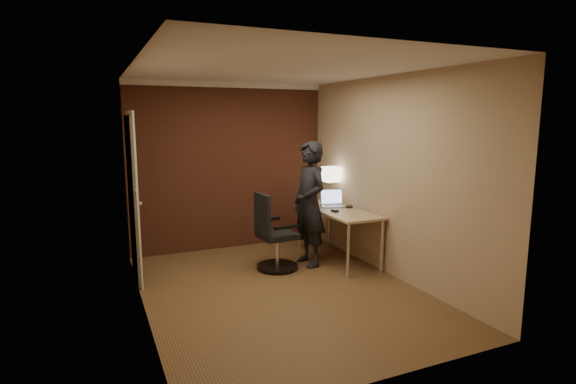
% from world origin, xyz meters
% --- Properties ---
extents(room, '(4.00, 4.00, 4.00)m').
position_xyz_m(room, '(-0.27, 1.54, 1.37)').
color(room, brown).
rests_on(room, ground).
extents(desk, '(0.60, 1.50, 0.73)m').
position_xyz_m(desk, '(1.25, 0.71, 0.60)').
color(desk, tan).
rests_on(desk, ground).
extents(desk_lamp, '(0.22, 0.22, 0.54)m').
position_xyz_m(desk_lamp, '(1.34, 1.19, 1.15)').
color(desk_lamp, silver).
rests_on(desk_lamp, desk).
extents(laptop, '(0.39, 0.33, 0.23)m').
position_xyz_m(laptop, '(1.23, 0.96, 0.79)').
color(laptop, silver).
rests_on(laptop, desk).
extents(mouse, '(0.07, 0.11, 0.03)m').
position_xyz_m(mouse, '(1.05, 0.57, 0.75)').
color(mouse, black).
rests_on(mouse, desk).
extents(wallet, '(0.12, 0.13, 0.02)m').
position_xyz_m(wallet, '(1.38, 0.75, 0.74)').
color(wallet, black).
rests_on(wallet, desk).
extents(office_chair, '(0.54, 0.58, 1.00)m').
position_xyz_m(office_chair, '(0.20, 0.69, 0.44)').
color(office_chair, black).
rests_on(office_chair, ground).
extents(person, '(0.45, 0.64, 1.68)m').
position_xyz_m(person, '(0.73, 0.69, 0.84)').
color(person, black).
rests_on(person, ground).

